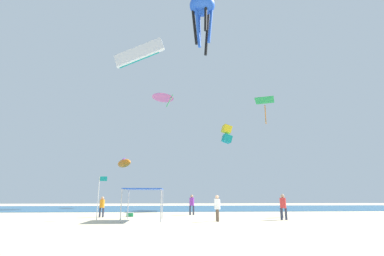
{
  "coord_description": "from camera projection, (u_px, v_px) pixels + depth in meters",
  "views": [
    {
      "loc": [
        -2.51,
        -19.47,
        1.72
      ],
      "look_at": [
        -0.23,
        12.34,
        9.54
      ],
      "focal_mm": 26.23,
      "sensor_mm": 36.0,
      "label": 1
    }
  ],
  "objects": [
    {
      "name": "ground",
      "position": [
        209.0,
        224.0,
        18.61
      ],
      "size": [
        110.0,
        110.0,
        0.1
      ],
      "primitive_type": "cube",
      "color": "beige"
    },
    {
      "name": "ocean_strip",
      "position": [
        187.0,
        208.0,
        43.08
      ],
      "size": [
        110.0,
        22.22,
        0.03
      ],
      "primitive_type": "cube",
      "color": "#28608C",
      "rests_on": "ground"
    },
    {
      "name": "canopy_tent",
      "position": [
        144.0,
        190.0,
        21.15
      ],
      "size": [
        2.8,
        3.31,
        2.31
      ],
      "color": "#B2B2B7",
      "rests_on": "ground"
    },
    {
      "name": "person_near_tent",
      "position": [
        283.0,
        204.0,
        23.9
      ],
      "size": [
        0.48,
        0.43,
        1.82
      ],
      "rotation": [
        0.0,
        0.0,
        2.98
      ],
      "color": "#33384C",
      "rests_on": "ground"
    },
    {
      "name": "person_leftmost",
      "position": [
        102.0,
        205.0,
        24.17
      ],
      "size": [
        0.45,
        0.41,
        1.73
      ],
      "rotation": [
        0.0,
        0.0,
        2.85
      ],
      "color": "#33384C",
      "rests_on": "ground"
    },
    {
      "name": "person_central",
      "position": [
        192.0,
        203.0,
        27.34
      ],
      "size": [
        0.49,
        0.45,
        1.9
      ],
      "rotation": [
        0.0,
        0.0,
        5.99
      ],
      "color": "#33384C",
      "rests_on": "ground"
    },
    {
      "name": "person_rightmost",
      "position": [
        217.0,
        206.0,
        20.15
      ],
      "size": [
        0.43,
        0.49,
        1.82
      ],
      "rotation": [
        0.0,
        0.0,
        1.63
      ],
      "color": "brown",
      "rests_on": "ground"
    },
    {
      "name": "person_far_shore",
      "position": [
        283.0,
        205.0,
        21.48
      ],
      "size": [
        0.5,
        0.45,
        1.91
      ],
      "rotation": [
        0.0,
        0.0,
        2.93
      ],
      "color": "#33384C",
      "rests_on": "ground"
    },
    {
      "name": "banner_flag",
      "position": [
        99.0,
        193.0,
        21.54
      ],
      "size": [
        0.61,
        0.06,
        3.25
      ],
      "color": "silver",
      "rests_on": "ground"
    },
    {
      "name": "cooler_box",
      "position": [
        130.0,
        215.0,
        24.71
      ],
      "size": [
        0.57,
        0.37,
        0.35
      ],
      "color": "#1E8C4C",
      "rests_on": "ground"
    },
    {
      "name": "kite_octopus_blue",
      "position": [
        202.0,
        8.0,
        31.78
      ],
      "size": [
        3.6,
        3.6,
        6.76
      ],
      "rotation": [
        0.0,
        0.0,
        1.88
      ],
      "color": "blue"
    },
    {
      "name": "kite_inflatable_orange",
      "position": [
        124.0,
        163.0,
        46.41
      ],
      "size": [
        3.8,
        4.84,
        1.91
      ],
      "rotation": [
        0.0,
        0.0,
        5.24
      ],
      "color": "orange"
    },
    {
      "name": "kite_parafoil_white",
      "position": [
        139.0,
        53.0,
        34.67
      ],
      "size": [
        6.43,
        2.06,
        3.99
      ],
      "rotation": [
        0.0,
        0.0,
        2.95
      ],
      "color": "white"
    },
    {
      "name": "kite_box_yellow",
      "position": [
        227.0,
        134.0,
        38.62
      ],
      "size": [
        1.52,
        1.33,
        2.6
      ],
      "rotation": [
        0.0,
        0.0,
        4.9
      ],
      "color": "yellow"
    },
    {
      "name": "kite_diamond_green",
      "position": [
        265.0,
        102.0,
        45.88
      ],
      "size": [
        3.87,
        3.87,
        4.11
      ],
      "rotation": [
        0.0,
        0.0,
        5.89
      ],
      "color": "green"
    },
    {
      "name": "kite_delta_pink",
      "position": [
        163.0,
        96.0,
        49.83
      ],
      "size": [
        5.45,
        5.45,
        3.15
      ],
      "rotation": [
        0.0,
        0.0,
        2.4
      ],
      "color": "pink"
    }
  ]
}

